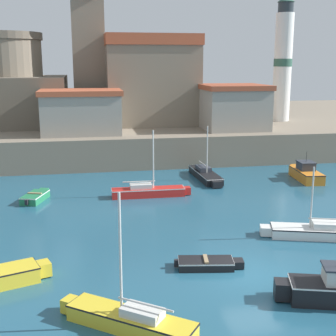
% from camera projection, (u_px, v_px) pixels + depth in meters
% --- Properties ---
extents(ground_plane, '(200.00, 200.00, 0.00)m').
position_uv_depth(ground_plane, '(253.00, 274.00, 22.65)').
color(ground_plane, '#235670').
extents(quay_seawall, '(120.00, 40.00, 3.05)m').
position_uv_depth(quay_seawall, '(142.00, 127.00, 63.61)').
color(quay_seawall, gray).
rests_on(quay_seawall, ground).
extents(dinghy_black_0, '(3.48, 1.61, 0.51)m').
position_uv_depth(dinghy_black_0, '(208.00, 263.00, 23.29)').
color(dinghy_black_0, black).
rests_on(dinghy_black_0, ground).
extents(motorboat_orange_1, '(2.04, 5.14, 2.50)m').
position_uv_depth(motorboat_orange_1, '(306.00, 173.00, 40.87)').
color(motorboat_orange_1, orange).
rests_on(motorboat_orange_1, ground).
extents(sailboat_red_2, '(6.08, 1.25, 5.10)m').
position_uv_depth(sailboat_red_2, '(149.00, 191.00, 35.73)').
color(sailboat_red_2, red).
rests_on(sailboat_red_2, ground).
extents(sailboat_yellow_4, '(5.17, 4.20, 5.42)m').
position_uv_depth(sailboat_yellow_4, '(129.00, 319.00, 17.86)').
color(sailboat_yellow_4, yellow).
rests_on(sailboat_yellow_4, ground).
extents(dinghy_green_7, '(2.04, 3.39, 0.64)m').
position_uv_depth(dinghy_green_7, '(36.00, 197.00, 34.66)').
color(dinghy_green_7, '#237A4C').
rests_on(dinghy_green_7, ground).
extents(sailboat_white_8, '(5.94, 2.94, 4.22)m').
position_uv_depth(sailboat_white_8, '(315.00, 231.00, 27.35)').
color(sailboat_white_8, white).
rests_on(sailboat_white_8, ground).
extents(sailboat_black_9, '(1.69, 6.59, 4.74)m').
position_uv_depth(sailboat_black_9, '(205.00, 174.00, 41.17)').
color(sailboat_black_9, black).
rests_on(sailboat_black_9, ground).
extents(church, '(14.49, 15.55, 16.04)m').
position_uv_depth(church, '(140.00, 75.00, 56.69)').
color(church, gray).
rests_on(church, quay_seawall).
extents(fortress, '(12.69, 12.69, 10.25)m').
position_uv_depth(fortress, '(10.00, 92.00, 53.57)').
color(fortress, '#685E4F').
rests_on(fortress, quay_seawall).
extents(lighthouse, '(2.18, 2.18, 14.67)m').
position_uv_depth(lighthouse, '(283.00, 61.00, 55.96)').
color(lighthouse, silver).
rests_on(lighthouse, quay_seawall).
extents(harbor_shed_near_wharf, '(6.76, 7.04, 4.69)m').
position_uv_depth(harbor_shed_near_wharf, '(233.00, 107.00, 50.05)').
color(harbor_shed_near_wharf, gray).
rests_on(harbor_shed_near_wharf, quay_seawall).
extents(harbor_shed_mid_row, '(8.06, 6.12, 4.35)m').
position_uv_depth(harbor_shed_mid_row, '(81.00, 111.00, 46.77)').
color(harbor_shed_mid_row, gray).
rests_on(harbor_shed_mid_row, quay_seawall).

